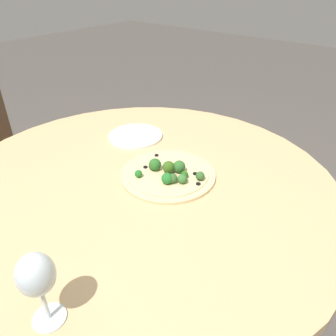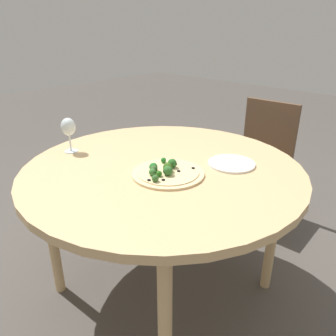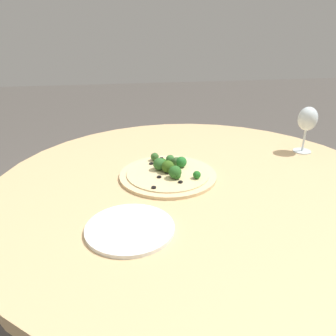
{
  "view_description": "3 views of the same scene",
  "coord_description": "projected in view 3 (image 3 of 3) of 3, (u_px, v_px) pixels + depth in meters",
  "views": [
    {
      "loc": [
        0.61,
        0.61,
        1.31
      ],
      "look_at": [
        -0.08,
        0.05,
        0.74
      ],
      "focal_mm": 35.0,
      "sensor_mm": 36.0,
      "label": 1
    },
    {
      "loc": [
        -0.95,
        0.97,
        1.3
      ],
      "look_at": [
        -0.08,
        0.05,
        0.74
      ],
      "focal_mm": 35.0,
      "sensor_mm": 36.0,
      "label": 2
    },
    {
      "loc": [
        -0.23,
        -0.88,
        1.17
      ],
      "look_at": [
        -0.08,
        0.05,
        0.74
      ],
      "focal_mm": 35.0,
      "sensor_mm": 36.0,
      "label": 3
    }
  ],
  "objects": [
    {
      "name": "pizza",
      "position": [
        169.0,
        173.0,
        1.05
      ],
      "size": [
        0.31,
        0.31,
        0.05
      ],
      "color": "#DBBC89",
      "rests_on": "dining_table"
    },
    {
      "name": "dining_table",
      "position": [
        195.0,
        197.0,
        1.04
      ],
      "size": [
        1.26,
        1.26,
        0.71
      ],
      "color": "tan",
      "rests_on": "ground_plane"
    },
    {
      "name": "plate_near",
      "position": [
        130.0,
        228.0,
        0.78
      ],
      "size": [
        0.21,
        0.21,
        0.01
      ],
      "color": "white",
      "rests_on": "dining_table"
    },
    {
      "name": "wine_glass",
      "position": [
        307.0,
        120.0,
        1.2
      ],
      "size": [
        0.07,
        0.07,
        0.17
      ],
      "color": "silver",
      "rests_on": "dining_table"
    }
  ]
}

